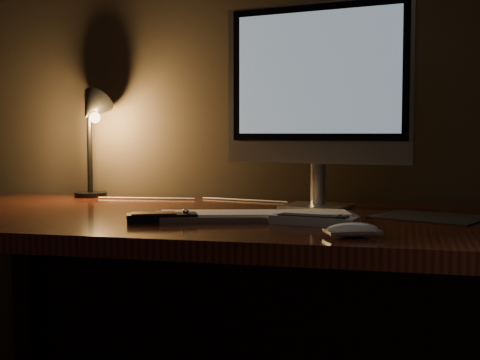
% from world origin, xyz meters
% --- Properties ---
extents(desk, '(1.60, 0.75, 0.75)m').
position_xyz_m(desk, '(0.00, 1.93, 0.62)').
color(desk, '#38160C').
rests_on(desk, ground).
extents(monitor, '(0.49, 0.18, 0.52)m').
position_xyz_m(monitor, '(0.17, 2.05, 1.06)').
color(monitor, silver).
rests_on(monitor, desk).
extents(keyboard, '(0.47, 0.24, 0.02)m').
position_xyz_m(keyboard, '(0.06, 1.79, 0.76)').
color(keyboard, silver).
rests_on(keyboard, desk).
extents(mousepad, '(0.29, 0.27, 0.00)m').
position_xyz_m(mousepad, '(0.45, 1.92, 0.75)').
color(mousepad, black).
rests_on(mousepad, desk).
extents(mouse, '(0.11, 0.09, 0.02)m').
position_xyz_m(mouse, '(0.29, 1.59, 0.76)').
color(mouse, white).
rests_on(mouse, desk).
extents(media_remote, '(0.16, 0.11, 0.03)m').
position_xyz_m(media_remote, '(-0.12, 1.70, 0.76)').
color(media_remote, black).
rests_on(media_remote, desk).
extents(tv_remote, '(0.19, 0.08, 0.02)m').
position_xyz_m(tv_remote, '(0.20, 1.73, 0.76)').
color(tv_remote, '#929497').
rests_on(tv_remote, desk).
extents(papers, '(0.15, 0.12, 0.01)m').
position_xyz_m(papers, '(-0.12, 1.84, 0.75)').
color(papers, white).
rests_on(papers, desk).
extents(desk_lamp, '(0.15, 0.17, 0.33)m').
position_xyz_m(desk_lamp, '(-0.51, 2.16, 0.97)').
color(desk_lamp, black).
rests_on(desk_lamp, desk).
extents(cable, '(0.55, 0.06, 0.00)m').
position_xyz_m(cable, '(-0.20, 2.16, 0.75)').
color(cable, white).
rests_on(cable, desk).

